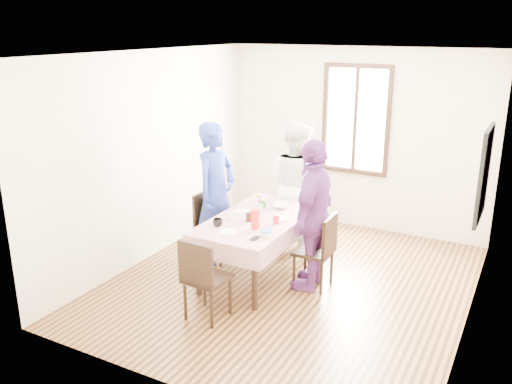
{
  "coord_description": "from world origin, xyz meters",
  "views": [
    {
      "loc": [
        2.4,
        -5.37,
        2.99
      ],
      "look_at": [
        -0.45,
        -0.05,
        1.1
      ],
      "focal_mm": 37.63,
      "sensor_mm": 36.0,
      "label": 1
    }
  ],
  "objects_px": {
    "dining_table": "(258,247)",
    "person_far": "(296,185)",
    "chair_left": "(215,227)",
    "chair_right": "(314,251)",
    "person_right": "(313,215)",
    "person_left": "(216,193)",
    "chair_far": "(296,214)",
    "chair_near": "(207,278)"
  },
  "relations": [
    {
      "from": "dining_table",
      "to": "person_left",
      "type": "bearing_deg",
      "value": 167.47
    },
    {
      "from": "person_left",
      "to": "person_right",
      "type": "bearing_deg",
      "value": -89.28
    },
    {
      "from": "chair_left",
      "to": "person_far",
      "type": "relative_size",
      "value": 0.52
    },
    {
      "from": "person_far",
      "to": "person_right",
      "type": "xyz_separation_m",
      "value": [
        0.69,
        -1.06,
        0.02
      ]
    },
    {
      "from": "chair_near",
      "to": "person_left",
      "type": "distance_m",
      "value": 1.53
    },
    {
      "from": "dining_table",
      "to": "chair_right",
      "type": "relative_size",
      "value": 1.81
    },
    {
      "from": "person_right",
      "to": "chair_left",
      "type": "bearing_deg",
      "value": -97.51
    },
    {
      "from": "person_left",
      "to": "chair_far",
      "type": "bearing_deg",
      "value": -30.44
    },
    {
      "from": "dining_table",
      "to": "chair_near",
      "type": "relative_size",
      "value": 1.81
    },
    {
      "from": "dining_table",
      "to": "chair_far",
      "type": "height_order",
      "value": "chair_far"
    },
    {
      "from": "chair_far",
      "to": "person_left",
      "type": "height_order",
      "value": "person_left"
    },
    {
      "from": "chair_right",
      "to": "person_far",
      "type": "height_order",
      "value": "person_far"
    },
    {
      "from": "dining_table",
      "to": "person_right",
      "type": "height_order",
      "value": "person_right"
    },
    {
      "from": "dining_table",
      "to": "chair_left",
      "type": "distance_m",
      "value": 0.73
    },
    {
      "from": "dining_table",
      "to": "chair_near",
      "type": "bearing_deg",
      "value": -90.0
    },
    {
      "from": "person_left",
      "to": "person_right",
      "type": "distance_m",
      "value": 1.39
    },
    {
      "from": "dining_table",
      "to": "person_right",
      "type": "bearing_deg",
      "value": 4.24
    },
    {
      "from": "person_left",
      "to": "dining_table",
      "type": "bearing_deg",
      "value": -97.57
    },
    {
      "from": "dining_table",
      "to": "chair_right",
      "type": "bearing_deg",
      "value": 4.12
    },
    {
      "from": "chair_left",
      "to": "chair_right",
      "type": "relative_size",
      "value": 1.0
    },
    {
      "from": "chair_right",
      "to": "person_right",
      "type": "xyz_separation_m",
      "value": [
        -0.02,
        0.0,
        0.44
      ]
    },
    {
      "from": "chair_far",
      "to": "person_right",
      "type": "relative_size",
      "value": 0.51
    },
    {
      "from": "chair_far",
      "to": "chair_near",
      "type": "xyz_separation_m",
      "value": [
        0.0,
        -2.26,
        0.0
      ]
    },
    {
      "from": "person_right",
      "to": "person_far",
      "type": "bearing_deg",
      "value": -150.09
    },
    {
      "from": "person_right",
      "to": "chair_near",
      "type": "bearing_deg",
      "value": -33.74
    },
    {
      "from": "chair_left",
      "to": "chair_far",
      "type": "relative_size",
      "value": 1.0
    },
    {
      "from": "chair_near",
      "to": "person_far",
      "type": "relative_size",
      "value": 0.52
    },
    {
      "from": "dining_table",
      "to": "chair_far",
      "type": "relative_size",
      "value": 1.81
    },
    {
      "from": "person_right",
      "to": "chair_right",
      "type": "bearing_deg",
      "value": 86.67
    },
    {
      "from": "person_far",
      "to": "person_left",
      "type": "bearing_deg",
      "value": 71.48
    },
    {
      "from": "person_far",
      "to": "person_right",
      "type": "distance_m",
      "value": 1.27
    },
    {
      "from": "person_right",
      "to": "dining_table",
      "type": "bearing_deg",
      "value": -89.09
    },
    {
      "from": "dining_table",
      "to": "person_far",
      "type": "relative_size",
      "value": 0.94
    },
    {
      "from": "person_left",
      "to": "person_far",
      "type": "bearing_deg",
      "value": -31.01
    },
    {
      "from": "dining_table",
      "to": "person_left",
      "type": "xyz_separation_m",
      "value": [
        -0.69,
        0.15,
        0.55
      ]
    },
    {
      "from": "chair_right",
      "to": "person_far",
      "type": "relative_size",
      "value": 0.52
    },
    {
      "from": "person_left",
      "to": "person_far",
      "type": "distance_m",
      "value": 1.18
    },
    {
      "from": "chair_near",
      "to": "person_left",
      "type": "bearing_deg",
      "value": 121.31
    },
    {
      "from": "chair_left",
      "to": "person_left",
      "type": "xyz_separation_m",
      "value": [
        0.02,
        0.0,
        0.47
      ]
    },
    {
      "from": "chair_left",
      "to": "chair_near",
      "type": "height_order",
      "value": "same"
    },
    {
      "from": "chair_left",
      "to": "chair_far",
      "type": "bearing_deg",
      "value": 142.75
    },
    {
      "from": "chair_far",
      "to": "person_right",
      "type": "bearing_deg",
      "value": 132.1
    }
  ]
}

